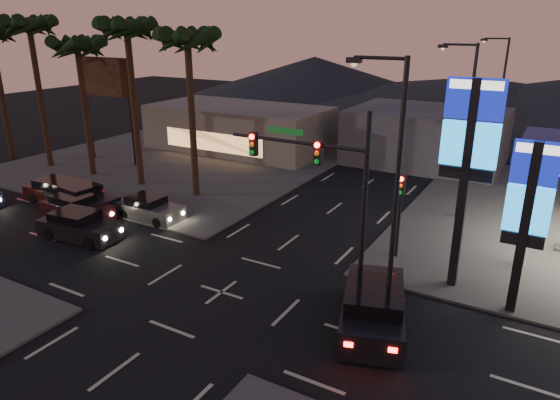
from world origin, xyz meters
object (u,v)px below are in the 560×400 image
Objects in this scene: car_lane_b_front at (149,209)px; car_lane_b_mid at (82,199)px; pylon_sign_short at (529,203)px; traffic_signal_mast at (324,177)px; car_lane_a_mid at (76,209)px; car_lane_b_rear at (59,192)px; suv_station at (373,307)px; pylon_sign_tall at (469,144)px; car_lane_a_front at (79,226)px.

car_lane_b_mid is at bearing -166.78° from car_lane_b_front.
traffic_signal_mast reaches higher than pylon_sign_short.
car_lane_b_mid is (-0.96, 1.18, 0.06)m from car_lane_a_mid.
car_lane_b_rear is (-7.04, -0.76, 0.09)m from car_lane_b_front.
car_lane_b_mid is at bearing 171.36° from suv_station.
traffic_signal_mast is 1.64× the size of car_lane_b_rear.
pylon_sign_tall is 2.12× the size of car_lane_b_front.
pylon_sign_short reaches higher than suv_station.
traffic_signal_mast is (-7.24, -2.51, 0.57)m from pylon_sign_short.
pylon_sign_tall is 1.73× the size of car_lane_b_mid.
pylon_sign_tall is 7.54m from suv_station.
car_lane_b_rear is (-26.86, -0.35, -3.93)m from pylon_sign_short.
pylon_sign_short is 27.15m from car_lane_b_rear.
car_lane_a_front is at bearing -41.25° from car_lane_b_mid.
car_lane_a_mid reaches higher than car_lane_b_front.
traffic_signal_mast reaches higher than car_lane_a_mid.
car_lane_b_front is at bearing 32.13° from car_lane_a_mid.
car_lane_b_rear reaches higher than car_lane_a_front.
car_lane_b_rear is (-3.45, 1.49, 0.02)m from car_lane_a_mid.
pylon_sign_tall is 1.85× the size of car_lane_b_rear.
car_lane_a_mid is 0.96× the size of car_lane_b_rear.
car_lane_a_mid is 1.11× the size of car_lane_b_front.
traffic_signal_mast is at bearing -2.36° from car_lane_a_mid.
suv_station is (22.39, -3.34, 0.10)m from car_lane_b_rear.
traffic_signal_mast reaches higher than car_lane_b_front.
car_lane_b_front is (1.24, 3.98, -0.06)m from car_lane_a_front.
car_lane_a_mid is at bearing 143.75° from car_lane_a_front.
car_lane_a_front is 0.98× the size of car_lane_b_rear.
car_lane_a_mid is at bearing -50.83° from car_lane_b_mid.
traffic_signal_mast is (-4.74, -3.51, -1.17)m from pylon_sign_tall.
car_lane_b_front is at bearing 13.22° from car_lane_b_mid.
pylon_sign_short is 24.69m from car_lane_b_mid.
car_lane_b_rear is at bearing -176.83° from pylon_sign_tall.
traffic_signal_mast is at bearing -13.07° from car_lane_b_front.
pylon_sign_tall reaches higher than car_lane_b_mid.
car_lane_b_rear reaches higher than car_lane_b_front.
car_lane_b_mid reaches higher than car_lane_a_mid.
traffic_signal_mast reaches higher than suv_station.
car_lane_a_front is (-21.06, -3.57, -3.96)m from pylon_sign_short.
suv_station is (15.35, -4.09, 0.19)m from car_lane_b_front.
pylon_sign_short is at bearing 1.55° from car_lane_b_mid.
traffic_signal_mast is 1.39× the size of suv_station.
pylon_sign_tall is 1.57× the size of suv_station.
car_lane_a_front is at bearing 179.60° from suv_station.
pylon_sign_tall is at bearing 67.16° from suv_station.
traffic_signal_mast is 1.89× the size of car_lane_b_front.
car_lane_b_front is 0.74× the size of suv_station.
pylon_sign_short is at bearing 4.51° from car_lane_a_mid.
pylon_sign_tall is at bearing 36.52° from traffic_signal_mast.
car_lane_b_front is at bearing 178.82° from pylon_sign_short.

